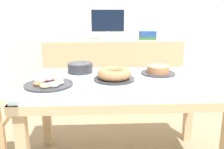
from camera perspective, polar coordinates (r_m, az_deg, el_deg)
The scene contains 12 objects.
wall_back at distance 3.45m, azimuth -0.07°, elevation 15.68°, with size 8.00×0.10×2.60m, color silver.
dining_table at distance 1.91m, azimuth 2.40°, elevation -3.92°, with size 1.46×0.85×0.72m.
sideboard at distance 3.24m, azimuth 0.20°, elevation 0.31°, with size 1.69×0.44×0.87m.
computer_monitor at distance 3.15m, azimuth -0.96°, elevation 11.38°, with size 0.42×0.20×0.38m.
book_stack at distance 3.21m, azimuth 8.13°, elevation 8.82°, with size 0.22×0.18×0.10m.
cake_chocolate_round at distance 2.08m, azimuth 10.50°, elevation 0.94°, with size 0.28×0.28×0.07m.
cake_golden_bundt at distance 1.87m, azimuth 0.51°, elevation 0.01°, with size 0.31×0.31×0.09m.
pastry_platter at distance 1.79m, azimuth -14.24°, elevation -2.02°, with size 0.33×0.33×0.04m.
plate_stack at distance 2.11m, azimuth -7.29°, elevation 1.55°, with size 0.21×0.21×0.08m.
tealight_near_cakes at distance 1.78m, azimuth 10.23°, elevation -1.97°, with size 0.04×0.04×0.04m.
tealight_near_front at distance 2.21m, azimuth 18.79°, elevation 0.71°, with size 0.04×0.04×0.04m.
tealight_right_edge at distance 1.88m, azimuth 18.43°, elevation -1.64°, with size 0.04×0.04×0.04m.
Camera 1 is at (-0.17, -1.80, 1.23)m, focal length 40.00 mm.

